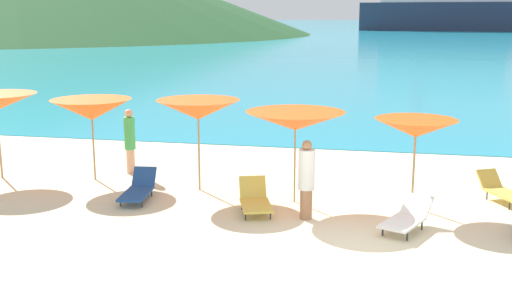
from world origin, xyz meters
TOP-DOWN VIEW (x-y plane):
  - ground_plane at (0.00, 10.00)m, footprint 50.00×100.00m
  - ocean_water at (0.00, 229.00)m, footprint 650.00×440.00m
  - umbrella_2 at (-6.98, 4.03)m, footprint 2.12×2.12m
  - umbrella_3 at (-3.97, 3.64)m, footprint 2.25×2.25m
  - umbrella_4 at (-1.52, 3.12)m, footprint 2.39×2.39m
  - umbrella_5 at (1.16, 3.26)m, footprint 1.94×1.94m
  - lounge_chair_0 at (-5.16, 2.57)m, footprint 0.75×1.62m
  - lounge_chair_5 at (-2.25, 2.17)m, footprint 1.02×1.47m
  - lounge_chair_6 at (0.99, 1.65)m, footprint 1.16×1.64m
  - lounge_chair_8 at (3.24, 4.14)m, footprint 1.18×1.61m
  - beachgoer_1 at (-6.31, 4.84)m, footprint 0.30×0.30m
  - beachgoer_2 at (-1.10, 1.95)m, footprint 0.35×0.35m
  - cruise_ship at (14.12, 159.12)m, footprint 42.68×13.10m

SIDE VIEW (x-z plane):
  - ground_plane at x=0.00m, z-range -0.30..0.00m
  - ocean_water at x=0.00m, z-range 0.00..0.02m
  - lounge_chair_0 at x=-5.16m, z-range -0.06..0.56m
  - lounge_chair_8 at x=3.24m, z-range -0.04..0.58m
  - lounge_chair_6 at x=0.99m, z-range -0.02..0.57m
  - lounge_chair_5 at x=-2.25m, z-range -0.05..0.63m
  - beachgoer_2 at x=-1.10m, z-range 0.04..1.76m
  - beachgoer_1 at x=-6.31m, z-range 0.07..1.84m
  - umbrella_5 at x=1.16m, z-range 0.80..2.83m
  - umbrella_2 at x=-6.98m, z-range 0.80..2.94m
  - umbrella_4 at x=-1.52m, z-range 0.85..2.98m
  - umbrella_3 at x=-3.97m, z-range 0.89..3.15m
  - cruise_ship at x=14.12m, z-range -2.45..17.49m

